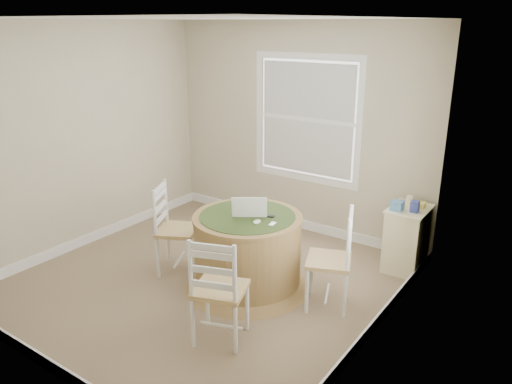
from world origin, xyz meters
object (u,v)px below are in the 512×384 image
Objects in this scene: chair_right at (329,260)px; laptop at (250,212)px; corner_chest at (406,239)px; chair_left at (177,230)px; chair_near at (220,289)px; round_table at (248,249)px.

chair_right is 0.90m from laptop.
laptop reaches higher than corner_chest.
chair_near is (1.15, -0.71, 0.00)m from chair_left.
chair_left is at bearing -102.49° from chair_right.
chair_near is at bearing -112.03° from corner_chest.
chair_left is 2.47m from corner_chest.
chair_near reaches higher than round_table.
chair_left and chair_near have the same top height.
chair_right is at bearing -1.08° from round_table.
round_table is at bearing 59.20° from laptop.
chair_left reaches higher than round_table.
round_table is at bearing -102.45° from chair_right.
round_table is 0.39m from laptop.
chair_left is 2.13× the size of laptop.
chair_near is 2.31m from corner_chest.
round_table is 2.83× the size of laptop.
round_table is 0.84m from chair_right.
round_table is 0.83m from chair_left.
chair_near is at bearing -148.33° from chair_left.
round_table is at bearing -132.62° from corner_chest.
chair_left is (-0.82, -0.14, 0.05)m from round_table.
round_table is 0.91m from chair_near.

